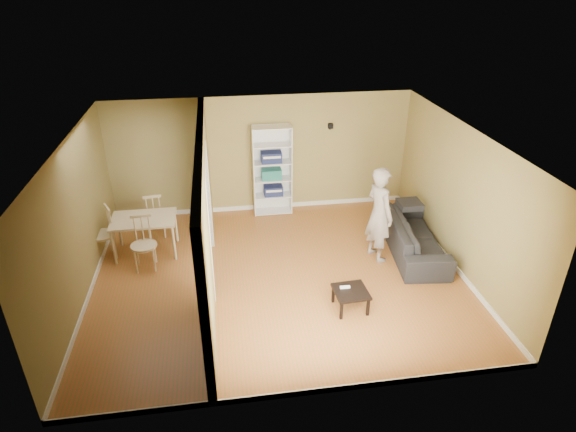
% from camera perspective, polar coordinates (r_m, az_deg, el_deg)
% --- Properties ---
extents(room_shell, '(6.50, 6.50, 6.50)m').
position_cam_1_polar(room_shell, '(8.06, -1.19, 0.51)').
color(room_shell, '#B3542E').
rests_on(room_shell, ground).
extents(partition, '(0.22, 5.50, 2.60)m').
position_cam_1_polar(partition, '(8.02, -9.73, -0.07)').
color(partition, '#987C4D').
rests_on(partition, ground).
extents(wall_speaker, '(0.10, 0.10, 0.10)m').
position_cam_1_polar(wall_speaker, '(10.56, 5.06, 10.58)').
color(wall_speaker, black).
rests_on(wall_speaker, room_shell).
extents(sofa, '(2.36, 1.22, 0.86)m').
position_cam_1_polar(sofa, '(9.55, 14.77, -1.79)').
color(sofa, black).
rests_on(sofa, ground).
extents(person, '(0.93, 0.82, 2.16)m').
position_cam_1_polar(person, '(8.90, 10.85, 1.12)').
color(person, slate).
rests_on(person, ground).
extents(bookshelf, '(0.84, 0.37, 2.00)m').
position_cam_1_polar(bookshelf, '(10.57, -1.92, 5.49)').
color(bookshelf, white).
rests_on(bookshelf, ground).
extents(paper_box_navy_a, '(0.41, 0.27, 0.21)m').
position_cam_1_polar(paper_box_navy_a, '(10.71, -1.75, 3.06)').
color(paper_box_navy_a, navy).
rests_on(paper_box_navy_a, bookshelf).
extents(paper_box_teal, '(0.43, 0.28, 0.22)m').
position_cam_1_polar(paper_box_teal, '(10.55, -1.98, 5.01)').
color(paper_box_teal, '#1B634B').
rests_on(paper_box_teal, bookshelf).
extents(paper_box_navy_b, '(0.44, 0.29, 0.22)m').
position_cam_1_polar(paper_box_navy_b, '(10.40, -2.00, 7.01)').
color(paper_box_navy_b, navy).
rests_on(paper_box_navy_b, bookshelf).
extents(coffee_table, '(0.53, 0.53, 0.35)m').
position_cam_1_polar(coffee_table, '(7.87, 7.45, -9.06)').
color(coffee_table, black).
rests_on(coffee_table, ground).
extents(game_controller, '(0.16, 0.04, 0.03)m').
position_cam_1_polar(game_controller, '(7.88, 6.77, -8.37)').
color(game_controller, white).
rests_on(game_controller, coffee_table).
extents(dining_table, '(1.19, 0.79, 0.74)m').
position_cam_1_polar(dining_table, '(9.48, -16.73, -0.68)').
color(dining_table, tan).
rests_on(dining_table, ground).
extents(chair_left, '(0.62, 0.62, 1.03)m').
position_cam_1_polar(chair_left, '(9.65, -21.22, -1.94)').
color(chair_left, tan).
rests_on(chair_left, ground).
extents(chair_near, '(0.49, 0.49, 1.02)m').
position_cam_1_polar(chair_near, '(9.06, -16.75, -3.20)').
color(chair_near, '#D7B780').
rests_on(chair_near, ground).
extents(chair_far, '(0.51, 0.51, 0.99)m').
position_cam_1_polar(chair_far, '(10.12, -15.56, 0.24)').
color(chair_far, '#D9B280').
rests_on(chair_far, ground).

